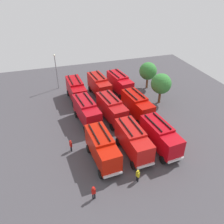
{
  "coord_description": "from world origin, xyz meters",
  "views": [
    {
      "loc": [
        30.32,
        -9.58,
        21.25
      ],
      "look_at": [
        0.0,
        0.0,
        1.4
      ],
      "focal_mm": 36.88,
      "sensor_mm": 36.0,
      "label": 1
    }
  ],
  "objects_px": {
    "fire_truck_2": "(102,148)",
    "fire_truck_5": "(133,140)",
    "fire_truck_7": "(137,105)",
    "fire_truck_8": "(160,136)",
    "tree_0": "(148,71)",
    "firefighter_4": "(94,192)",
    "tree_1": "(161,84)",
    "firefighter_0": "(71,145)",
    "fire_truck_1": "(87,111)",
    "traffic_cone_0": "(107,103)",
    "firefighter_1": "(143,99)",
    "fire_truck_3": "(99,85)",
    "firefighter_2": "(172,135)",
    "fire_truck_6": "(120,83)",
    "lamppost": "(56,69)",
    "fire_truck_0": "(76,90)",
    "firefighter_3": "(138,175)",
    "fire_truck_4": "(112,108)"
  },
  "relations": [
    {
      "from": "fire_truck_5",
      "to": "fire_truck_7",
      "type": "height_order",
      "value": "same"
    },
    {
      "from": "fire_truck_2",
      "to": "fire_truck_5",
      "type": "bearing_deg",
      "value": 88.14
    },
    {
      "from": "fire_truck_0",
      "to": "firefighter_2",
      "type": "height_order",
      "value": "fire_truck_0"
    },
    {
      "from": "fire_truck_4",
      "to": "firefighter_0",
      "type": "xyz_separation_m",
      "value": [
        5.72,
        -7.58,
        -1.18
      ]
    },
    {
      "from": "firefighter_1",
      "to": "tree_0",
      "type": "distance_m",
      "value": 7.4
    },
    {
      "from": "fire_truck_3",
      "to": "fire_truck_7",
      "type": "distance_m",
      "value": 10.14
    },
    {
      "from": "fire_truck_4",
      "to": "tree_0",
      "type": "bearing_deg",
      "value": 122.8
    },
    {
      "from": "firefighter_0",
      "to": "tree_1",
      "type": "height_order",
      "value": "tree_1"
    },
    {
      "from": "firefighter_4",
      "to": "fire_truck_0",
      "type": "bearing_deg",
      "value": 170.55
    },
    {
      "from": "traffic_cone_0",
      "to": "fire_truck_7",
      "type": "bearing_deg",
      "value": 35.09
    },
    {
      "from": "tree_0",
      "to": "tree_1",
      "type": "xyz_separation_m",
      "value": [
        6.42,
        -0.46,
        0.11
      ]
    },
    {
      "from": "fire_truck_2",
      "to": "fire_truck_5",
      "type": "xyz_separation_m",
      "value": [
        -0.18,
        4.27,
        0.0
      ]
    },
    {
      "from": "firefighter_0",
      "to": "firefighter_3",
      "type": "height_order",
      "value": "firefighter_0"
    },
    {
      "from": "lamppost",
      "to": "fire_truck_3",
      "type": "bearing_deg",
      "value": 53.1
    },
    {
      "from": "fire_truck_6",
      "to": "fire_truck_7",
      "type": "bearing_deg",
      "value": -8.78
    },
    {
      "from": "fire_truck_2",
      "to": "tree_1",
      "type": "distance_m",
      "value": 18.37
    },
    {
      "from": "tree_1",
      "to": "firefighter_2",
      "type": "bearing_deg",
      "value": -17.9
    },
    {
      "from": "firefighter_2",
      "to": "fire_truck_2",
      "type": "bearing_deg",
      "value": 158.06
    },
    {
      "from": "fire_truck_3",
      "to": "fire_truck_7",
      "type": "relative_size",
      "value": 1.0
    },
    {
      "from": "firefighter_4",
      "to": "fire_truck_3",
      "type": "bearing_deg",
      "value": 159.79
    },
    {
      "from": "fire_truck_7",
      "to": "fire_truck_8",
      "type": "xyz_separation_m",
      "value": [
        8.59,
        -0.22,
        0.0
      ]
    },
    {
      "from": "tree_0",
      "to": "fire_truck_6",
      "type": "bearing_deg",
      "value": -85.8
    },
    {
      "from": "fire_truck_0",
      "to": "firefighter_0",
      "type": "xyz_separation_m",
      "value": [
        14.17,
        -3.32,
        -1.18
      ]
    },
    {
      "from": "fire_truck_5",
      "to": "fire_truck_8",
      "type": "height_order",
      "value": "same"
    },
    {
      "from": "tree_0",
      "to": "firefighter_0",
      "type": "bearing_deg",
      "value": -50.6
    },
    {
      "from": "firefighter_4",
      "to": "tree_1",
      "type": "height_order",
      "value": "tree_1"
    },
    {
      "from": "fire_truck_6",
      "to": "lamppost",
      "type": "xyz_separation_m",
      "value": [
        -5.82,
        -11.48,
        2.03
      ]
    },
    {
      "from": "fire_truck_0",
      "to": "fire_truck_4",
      "type": "bearing_deg",
      "value": 23.82
    },
    {
      "from": "tree_1",
      "to": "fire_truck_0",
      "type": "bearing_deg",
      "value": -111.36
    },
    {
      "from": "fire_truck_0",
      "to": "fire_truck_6",
      "type": "bearing_deg",
      "value": 89.16
    },
    {
      "from": "fire_truck_1",
      "to": "fire_truck_7",
      "type": "xyz_separation_m",
      "value": [
        0.67,
        8.33,
        0.0
      ]
    },
    {
      "from": "firefighter_4",
      "to": "lamppost",
      "type": "relative_size",
      "value": 0.24
    },
    {
      "from": "fire_truck_8",
      "to": "tree_0",
      "type": "height_order",
      "value": "tree_0"
    },
    {
      "from": "fire_truck_1",
      "to": "fire_truck_6",
      "type": "bearing_deg",
      "value": 127.59
    },
    {
      "from": "tree_0",
      "to": "fire_truck_5",
      "type": "bearing_deg",
      "value": -30.11
    },
    {
      "from": "fire_truck_1",
      "to": "firefighter_4",
      "type": "height_order",
      "value": "fire_truck_1"
    },
    {
      "from": "firefighter_0",
      "to": "firefighter_2",
      "type": "relative_size",
      "value": 1.05
    },
    {
      "from": "firefighter_4",
      "to": "tree_1",
      "type": "xyz_separation_m",
      "value": [
        -16.97,
        16.62,
        2.82
      ]
    },
    {
      "from": "fire_truck_7",
      "to": "firefighter_2",
      "type": "height_order",
      "value": "fire_truck_7"
    },
    {
      "from": "fire_truck_8",
      "to": "fire_truck_2",
      "type": "bearing_deg",
      "value": -96.3
    },
    {
      "from": "fire_truck_6",
      "to": "firefighter_0",
      "type": "distance_m",
      "value": 18.86
    },
    {
      "from": "firefighter_3",
      "to": "traffic_cone_0",
      "type": "relative_size",
      "value": 2.6
    },
    {
      "from": "fire_truck_2",
      "to": "fire_truck_8",
      "type": "distance_m",
      "value": 8.12
    },
    {
      "from": "firefighter_0",
      "to": "fire_truck_6",
      "type": "bearing_deg",
      "value": 35.63
    },
    {
      "from": "fire_truck_0",
      "to": "firefighter_1",
      "type": "distance_m",
      "value": 12.52
    },
    {
      "from": "firefighter_4",
      "to": "firefighter_0",
      "type": "bearing_deg",
      "value": -176.36
    },
    {
      "from": "fire_truck_2",
      "to": "fire_truck_3",
      "type": "distance_m",
      "value": 18.35
    },
    {
      "from": "fire_truck_1",
      "to": "traffic_cone_0",
      "type": "distance_m",
      "value": 6.76
    },
    {
      "from": "firefighter_1",
      "to": "lamppost",
      "type": "xyz_separation_m",
      "value": [
        -11.3,
        -14.14,
        3.16
      ]
    },
    {
      "from": "fire_truck_0",
      "to": "firefighter_2",
      "type": "distance_m",
      "value": 19.66
    }
  ]
}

